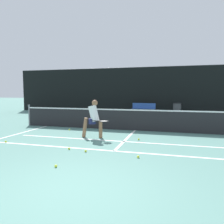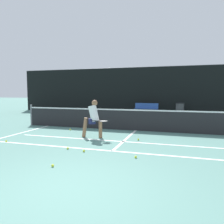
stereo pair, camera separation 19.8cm
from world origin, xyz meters
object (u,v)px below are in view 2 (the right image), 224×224
object	(u,v)px
player_practicing	(93,117)
parked_car	(132,104)
courtside_bench	(146,108)
trash_bin	(180,109)

from	to	relation	value
player_practicing	parked_car	size ratio (longest dim) A/B	0.31
courtside_bench	trash_bin	size ratio (longest dim) A/B	1.97
trash_bin	player_practicing	bearing A→B (deg)	-109.15
courtside_bench	trash_bin	xyz separation A→B (m)	(2.46, -0.03, -0.01)
player_practicing	courtside_bench	world-z (taller)	player_practicing
trash_bin	parked_car	distance (m)	6.27
courtside_bench	parked_car	size ratio (longest dim) A/B	0.39
courtside_bench	parked_car	xyz separation A→B (m)	(-1.99, 4.39, 0.08)
trash_bin	courtside_bench	bearing A→B (deg)	179.36
parked_car	player_practicing	bearing A→B (deg)	-84.41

